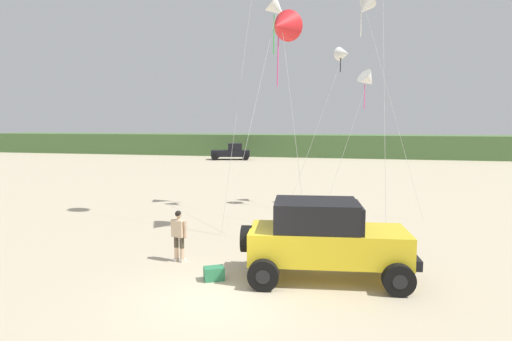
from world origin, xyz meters
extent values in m
plane|color=#C1B293|center=(0.00, 0.00, 0.00)|extent=(220.00, 220.00, 0.00)
cube|color=#4C703D|center=(-4.94, 47.76, 1.43)|extent=(90.00, 7.24, 2.86)
cube|color=yellow|center=(2.63, 2.07, 1.01)|extent=(4.58, 2.34, 0.90)
cube|color=yellow|center=(4.26, 2.26, 1.38)|extent=(1.29, 1.81, 0.12)
cube|color=black|center=(2.28, 2.03, 1.86)|extent=(2.49, 2.02, 0.80)
cube|color=black|center=(3.47, 2.17, 1.82)|extent=(0.29, 1.67, 0.72)
cube|color=black|center=(4.89, 2.34, 0.74)|extent=(0.41, 1.81, 0.28)
cylinder|color=black|center=(0.32, 1.80, 1.11)|extent=(0.39, 0.80, 0.77)
cylinder|color=black|center=(4.24, 3.30, 0.42)|extent=(0.87, 0.40, 0.84)
cylinder|color=black|center=(4.24, 3.30, 0.42)|extent=(0.41, 0.36, 0.38)
cylinder|color=black|center=(4.48, 1.25, 0.42)|extent=(0.87, 0.40, 0.84)
cylinder|color=black|center=(4.48, 1.25, 0.42)|extent=(0.41, 0.36, 0.38)
cylinder|color=black|center=(0.77, 2.89, 0.42)|extent=(0.87, 0.40, 0.84)
cylinder|color=black|center=(0.77, 2.89, 0.42)|extent=(0.41, 0.36, 0.38)
cylinder|color=black|center=(1.01, 0.84, 0.42)|extent=(0.87, 0.40, 0.84)
cylinder|color=black|center=(1.01, 0.84, 0.42)|extent=(0.41, 0.36, 0.38)
cylinder|color=#DBB28E|center=(-2.21, 2.60, 0.25)|extent=(0.14, 0.14, 0.49)
cylinder|color=#4C4233|center=(-2.21, 2.60, 0.64)|extent=(0.15, 0.15, 0.36)
cube|color=silver|center=(-2.20, 2.64, 0.05)|extent=(0.17, 0.28, 0.10)
cylinder|color=#DBB28E|center=(-2.00, 2.55, 0.25)|extent=(0.14, 0.14, 0.49)
cylinder|color=#4C4233|center=(-2.00, 2.55, 0.64)|extent=(0.15, 0.15, 0.36)
cube|color=silver|center=(-1.99, 2.58, 0.05)|extent=(0.17, 0.28, 0.10)
cube|color=beige|center=(-2.10, 2.57, 1.09)|extent=(0.45, 0.35, 0.54)
cylinder|color=#DBB28E|center=(-2.35, 2.64, 1.08)|extent=(0.09, 0.09, 0.56)
cylinder|color=beige|center=(-2.35, 2.64, 1.27)|extent=(0.11, 0.11, 0.16)
cylinder|color=#DBB28E|center=(-1.86, 2.51, 1.08)|extent=(0.09, 0.09, 0.56)
cylinder|color=beige|center=(-1.86, 2.51, 1.27)|extent=(0.11, 0.11, 0.16)
cylinder|color=#DBB28E|center=(-2.10, 2.57, 1.40)|extent=(0.10, 0.10, 0.08)
sphere|color=#DBB28E|center=(-2.10, 2.57, 1.54)|extent=(0.21, 0.21, 0.21)
sphere|color=black|center=(-2.11, 2.56, 1.56)|extent=(0.21, 0.21, 0.21)
cube|color=#2D7F51|center=(-0.51, 1.27, 0.19)|extent=(0.66, 0.58, 0.38)
cube|color=black|center=(-10.93, 39.50, 0.76)|extent=(4.90, 2.83, 0.76)
cube|color=black|center=(-10.39, 39.62, 1.56)|extent=(1.95, 2.10, 0.84)
cylinder|color=black|center=(-9.34, 40.92, 0.38)|extent=(0.80, 0.42, 0.76)
cylinder|color=black|center=(-8.89, 38.87, 0.38)|extent=(0.80, 0.42, 0.76)
cylinder|color=black|center=(-12.96, 40.14, 0.38)|extent=(0.80, 0.42, 0.76)
cylinder|color=black|center=(-12.51, 38.08, 0.38)|extent=(0.80, 0.42, 0.76)
cone|color=white|center=(2.75, 12.88, 7.97)|extent=(1.13, 1.07, 0.94)
cylinder|color=black|center=(2.60, 12.88, 7.40)|extent=(0.05, 0.17, 0.73)
cylinder|color=silver|center=(1.48, 11.79, 4.01)|extent=(2.56, 2.20, 7.93)
cone|color=white|center=(3.70, 11.72, 9.93)|extent=(1.38, 1.39, 1.21)
cylinder|color=white|center=(3.55, 11.72, 9.13)|extent=(0.05, 0.07, 1.14)
cylinder|color=silver|center=(5.12, 11.05, 4.99)|extent=(2.85, 1.35, 9.88)
cylinder|color=silver|center=(4.34, 7.58, 7.72)|extent=(0.30, 5.48, 15.35)
cone|color=white|center=(4.00, 12.76, 6.61)|extent=(1.16, 1.35, 1.34)
cylinder|color=#E04C93|center=(3.85, 12.76, 5.77)|extent=(0.05, 0.28, 1.26)
cylinder|color=silver|center=(2.99, 11.64, 3.33)|extent=(2.03, 2.26, 6.57)
cone|color=white|center=(-0.50, 11.54, 10.03)|extent=(1.42, 1.39, 1.39)
cylinder|color=green|center=(-0.65, 11.54, 8.82)|extent=(0.05, 0.14, 1.92)
cylinder|color=silver|center=(-1.04, 8.82, 5.04)|extent=(1.09, 5.46, 9.99)
cone|color=red|center=(0.59, 6.32, 8.04)|extent=(1.84, 1.60, 1.77)
cylinder|color=#E04C93|center=(0.44, 6.32, 6.74)|extent=(0.05, 0.22, 1.87)
cylinder|color=silver|center=(1.21, 5.52, 4.04)|extent=(1.26, 1.62, 7.99)
cylinder|color=silver|center=(-0.90, 6.82, 7.79)|extent=(1.71, 1.69, 15.48)
camera|label=1|loc=(3.17, -9.75, 4.44)|focal=29.62mm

